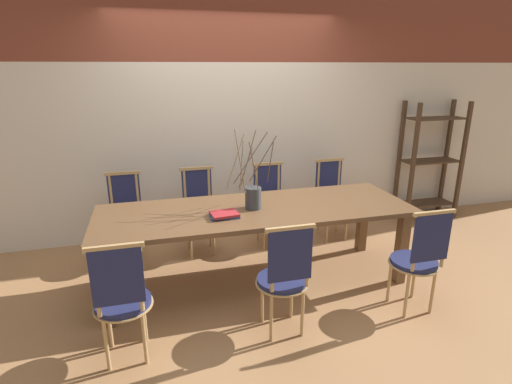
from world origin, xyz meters
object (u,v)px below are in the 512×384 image
dining_table (256,217)px  book_stack (224,214)px  chair_far_center (270,202)px  vase_centerpiece (253,196)px  chair_near_center (419,257)px  shelving_rack (430,161)px

dining_table → book_stack: bearing=-156.7°
chair_far_center → vase_centerpiece: size_ratio=1.32×
vase_centerpiece → chair_near_center: bearing=-34.5°
chair_far_center → dining_table: bearing=64.7°
chair_near_center → vase_centerpiece: 1.45m
chair_near_center → chair_far_center: size_ratio=1.00×
vase_centerpiece → book_stack: 0.33m
chair_near_center → chair_far_center: (-0.76, 1.59, 0.00)m
dining_table → chair_near_center: chair_near_center is taller
shelving_rack → chair_far_center: bearing=-173.0°
chair_far_center → vase_centerpiece: vase_centerpiece is taller
book_stack → vase_centerpiece: bearing=25.9°
book_stack → shelving_rack: (2.94, 1.20, 0.01)m
dining_table → book_stack: (-0.31, -0.13, 0.10)m
dining_table → chair_far_center: bearing=64.7°
chair_near_center → vase_centerpiece: bearing=145.5°
chair_near_center → vase_centerpiece: (-1.16, 0.80, 0.36)m
vase_centerpiece → shelving_rack: shelving_rack is taller
vase_centerpiece → chair_far_center: bearing=63.0°
dining_table → chair_near_center: (1.13, -0.79, -0.16)m
book_stack → shelving_rack: 3.18m
dining_table → book_stack: 0.35m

